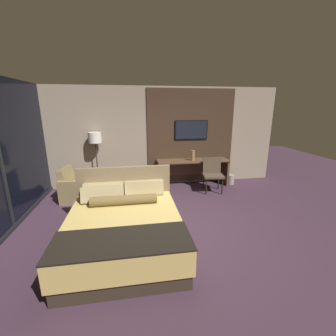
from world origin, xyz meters
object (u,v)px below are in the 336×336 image
tv (191,130)px  bed (124,228)px  armchair_by_window (81,188)px  book (217,158)px  desk (192,167)px  floor_lamp (95,142)px  desk_chair (212,171)px  waste_bin (230,179)px  vase_tall (193,155)px

tv → bed: bearing=-122.3°
tv → armchair_by_window: tv is taller
book → desk: bearing=-179.5°
desk → floor_lamp: floor_lamp is taller
desk_chair → floor_lamp: size_ratio=0.57×
tv → waste_bin: tv is taller
vase_tall → book: vase_tall is taller
vase_tall → waste_bin: 1.41m
bed → desk_chair: bearing=44.0°
tv → book: tv is taller
bed → book: bed is taller
desk_chair → book: (0.34, 0.56, 0.23)m
bed → tv: bearing=57.7°
tv → desk_chair: 1.37m
waste_bin → bed: bearing=-138.9°
bed → desk_chair: 3.24m
tv → vase_tall: tv is taller
desk → book: book is taller
vase_tall → waste_bin: (1.18, -0.03, -0.77)m
waste_bin → armchair_by_window: bearing=-174.1°
desk → vase_tall: size_ratio=7.13×
bed → vase_tall: (1.89, 2.71, 0.56)m
armchair_by_window → vase_tall: vase_tall is taller
book → waste_bin: book is taller
tv → desk_chair: (0.42, -0.78, -1.05)m
floor_lamp → book: floor_lamp is taller
floor_lamp → vase_tall: bearing=-2.8°
bed → floor_lamp: bearing=105.2°
desk → desk_chair: bearing=-52.8°
desk → waste_bin: desk is taller
armchair_by_window → desk_chair: bearing=-84.1°
bed → armchair_by_window: bearing=116.8°
floor_lamp → waste_bin: 4.03m
desk → armchair_by_window: size_ratio=2.15×
desk_chair → book: bearing=67.1°
tv → book: bearing=-16.3°
desk_chair → floor_lamp: (-3.10, 0.60, 0.79)m
bed → desk_chair: bed is taller
armchair_by_window → desk: bearing=-73.9°
desk → waste_bin: bearing=-5.8°
bed → armchair_by_window: 2.52m
desk → tv: size_ratio=2.12×
vase_tall → waste_bin: bearing=-1.6°
desk → desk_chair: size_ratio=2.26×
desk_chair → waste_bin: 0.95m
desk_chair → vase_tall: size_ratio=3.15×
floor_lamp → waste_bin: (3.84, -0.16, -1.20)m
desk → vase_tall: vase_tall is taller
bed → armchair_by_window: (-1.13, 2.24, -0.07)m
desk → floor_lamp: 2.80m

